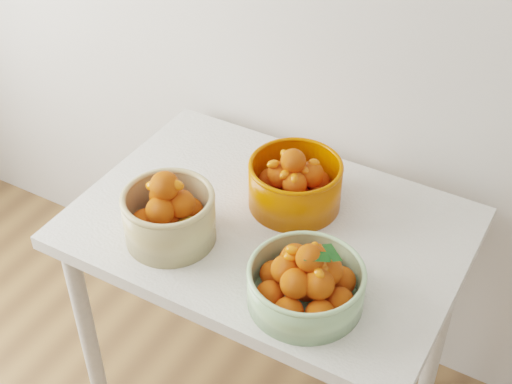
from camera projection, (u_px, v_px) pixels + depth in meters
table at (268, 249)px, 1.91m from camera, size 1.00×0.70×0.75m
bowl_cream at (169, 215)px, 1.76m from camera, size 0.25×0.25×0.20m
bowl_green at (306, 282)px, 1.60m from camera, size 0.28×0.28×0.17m
bowl_orange at (295, 183)px, 1.87m from camera, size 0.27×0.27×0.18m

